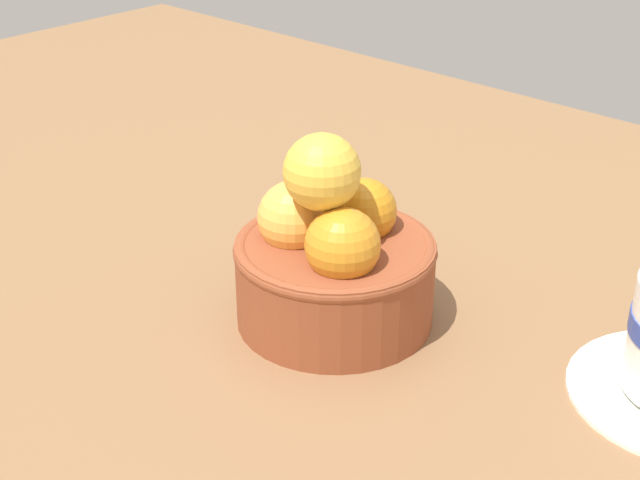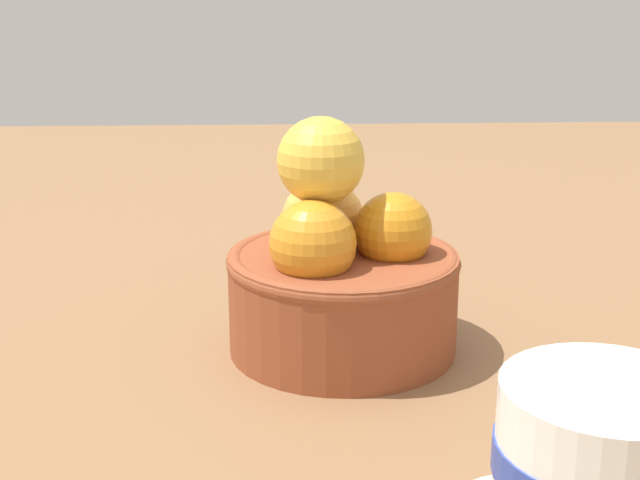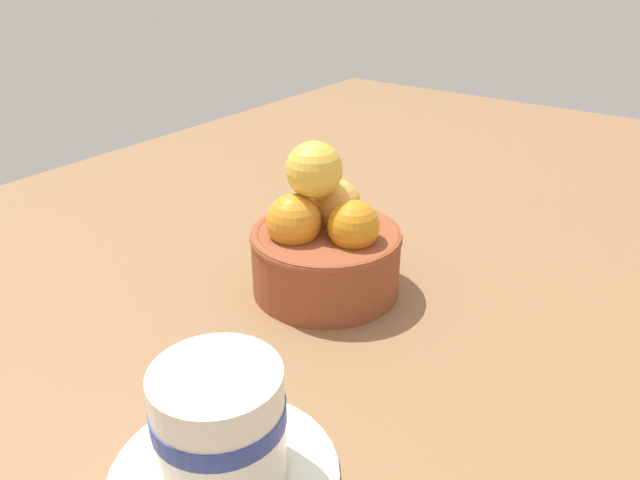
{
  "view_description": "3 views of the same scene",
  "coord_description": "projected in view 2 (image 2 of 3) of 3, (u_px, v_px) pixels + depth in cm",
  "views": [
    {
      "loc": [
        35.67,
        -40.03,
        33.77
      ],
      "look_at": [
        0.37,
        -1.84,
        6.78
      ],
      "focal_mm": 52.72,
      "sensor_mm": 36.0,
      "label": 1
    },
    {
      "loc": [
        48.09,
        -3.44,
        21.09
      ],
      "look_at": [
        -1.29,
        -1.25,
        6.19
      ],
      "focal_mm": 50.39,
      "sensor_mm": 36.0,
      "label": 2
    },
    {
      "loc": [
        38.75,
        27.52,
        28.49
      ],
      "look_at": [
        0.19,
        -0.5,
        4.86
      ],
      "focal_mm": 34.29,
      "sensor_mm": 36.0,
      "label": 3
    }
  ],
  "objects": [
    {
      "name": "ground_plane",
      "position": [
        342.0,
        378.0,
        0.53
      ],
      "size": [
        158.27,
        97.57,
        3.92
      ],
      "primitive_type": "cube",
      "color": "brown"
    },
    {
      "name": "terracotta_bowl",
      "position": [
        341.0,
        274.0,
        0.51
      ],
      "size": [
        13.26,
        13.26,
        13.53
      ],
      "color": "brown",
      "rests_on": "ground_plane"
    }
  ]
}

